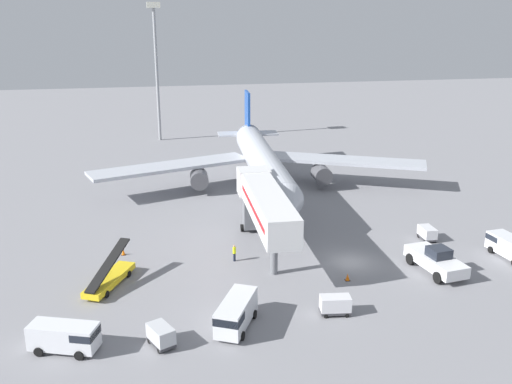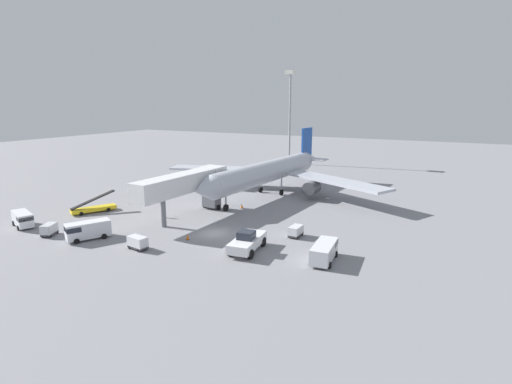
{
  "view_description": "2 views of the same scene",
  "coord_description": "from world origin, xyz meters",
  "px_view_note": "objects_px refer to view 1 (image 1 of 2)",
  "views": [
    {
      "loc": [
        -19.26,
        -46.66,
        22.67
      ],
      "look_at": [
        -6.06,
        15.9,
        2.66
      ],
      "focal_mm": 39.24,
      "sensor_mm": 36.0,
      "label": 1
    },
    {
      "loc": [
        28.2,
        -41.98,
        17.04
      ],
      "look_at": [
        -0.98,
        13.54,
        2.81
      ],
      "focal_mm": 27.94,
      "sensor_mm": 36.0,
      "label": 2
    }
  ],
  "objects_px": {
    "safety_cone_bravo": "(285,217)",
    "safety_cone_alpha": "(123,252)",
    "service_van_near_left": "(511,247)",
    "belt_loader_truck": "(109,278)",
    "pushback_tug": "(436,260)",
    "baggage_cart_outer_left": "(335,304)",
    "jet_bridge": "(264,203)",
    "apron_light_mast": "(155,46)",
    "service_van_near_center": "(66,336)",
    "baggage_cart_far_right": "(427,233)",
    "airplane_at_gate": "(262,161)",
    "service_van_rear_right": "(236,313)",
    "safety_cone_charlie": "(348,277)",
    "baggage_cart_far_center": "(161,335)",
    "ground_crew_worker_foreground": "(234,253)"
  },
  "relations": [
    {
      "from": "safety_cone_bravo",
      "to": "safety_cone_alpha",
      "type": "bearing_deg",
      "value": -160.54
    },
    {
      "from": "service_van_near_left",
      "to": "belt_loader_truck",
      "type": "bearing_deg",
      "value": 177.18
    },
    {
      "from": "pushback_tug",
      "to": "baggage_cart_outer_left",
      "type": "relative_size",
      "value": 2.68
    },
    {
      "from": "jet_bridge",
      "to": "belt_loader_truck",
      "type": "distance_m",
      "value": 16.31
    },
    {
      "from": "baggage_cart_outer_left",
      "to": "apron_light_mast",
      "type": "height_order",
      "value": "apron_light_mast"
    },
    {
      "from": "jet_bridge",
      "to": "service_van_near_center",
      "type": "xyz_separation_m",
      "value": [
        -17.59,
        -14.46,
        -3.96
      ]
    },
    {
      "from": "safety_cone_bravo",
      "to": "baggage_cart_far_right",
      "type": "bearing_deg",
      "value": -34.58
    },
    {
      "from": "airplane_at_gate",
      "to": "safety_cone_alpha",
      "type": "distance_m",
      "value": 25.64
    },
    {
      "from": "jet_bridge",
      "to": "service_van_rear_right",
      "type": "bearing_deg",
      "value": -110.96
    },
    {
      "from": "baggage_cart_far_right",
      "to": "safety_cone_charlie",
      "type": "xyz_separation_m",
      "value": [
        -11.73,
        -7.36,
        -0.46
      ]
    },
    {
      "from": "service_van_near_left",
      "to": "apron_light_mast",
      "type": "relative_size",
      "value": 0.22
    },
    {
      "from": "airplane_at_gate",
      "to": "service_van_near_center",
      "type": "relative_size",
      "value": 8.9
    },
    {
      "from": "service_van_rear_right",
      "to": "apron_light_mast",
      "type": "height_order",
      "value": "apron_light_mast"
    },
    {
      "from": "baggage_cart_outer_left",
      "to": "service_van_rear_right",
      "type": "bearing_deg",
      "value": -177.07
    },
    {
      "from": "baggage_cart_far_center",
      "to": "service_van_near_left",
      "type": "bearing_deg",
      "value": 14.01
    },
    {
      "from": "baggage_cart_far_center",
      "to": "safety_cone_alpha",
      "type": "distance_m",
      "value": 17.35
    },
    {
      "from": "belt_loader_truck",
      "to": "apron_light_mast",
      "type": "bearing_deg",
      "value": 83.31
    },
    {
      "from": "baggage_cart_far_center",
      "to": "baggage_cart_far_right",
      "type": "height_order",
      "value": "baggage_cart_far_center"
    },
    {
      "from": "baggage_cart_far_right",
      "to": "safety_cone_charlie",
      "type": "bearing_deg",
      "value": -147.88
    },
    {
      "from": "ground_crew_worker_foreground",
      "to": "apron_light_mast",
      "type": "bearing_deg",
      "value": 94.35
    },
    {
      "from": "safety_cone_alpha",
      "to": "service_van_near_left",
      "type": "bearing_deg",
      "value": -12.82
    },
    {
      "from": "service_van_near_left",
      "to": "baggage_cart_outer_left",
      "type": "distance_m",
      "value": 21.77
    },
    {
      "from": "baggage_cart_far_right",
      "to": "airplane_at_gate",
      "type": "bearing_deg",
      "value": 123.61
    },
    {
      "from": "service_van_near_center",
      "to": "safety_cone_bravo",
      "type": "relative_size",
      "value": 7.03
    },
    {
      "from": "baggage_cart_outer_left",
      "to": "safety_cone_alpha",
      "type": "bearing_deg",
      "value": 137.29
    },
    {
      "from": "baggage_cart_far_center",
      "to": "airplane_at_gate",
      "type": "bearing_deg",
      "value": 66.58
    },
    {
      "from": "belt_loader_truck",
      "to": "baggage_cart_far_center",
      "type": "xyz_separation_m",
      "value": [
        4.0,
        -10.48,
        0.08
      ]
    },
    {
      "from": "service_van_rear_right",
      "to": "service_van_near_center",
      "type": "bearing_deg",
      "value": -177.48
    },
    {
      "from": "baggage_cart_far_right",
      "to": "service_van_near_center",
      "type": "bearing_deg",
      "value": -158.64
    },
    {
      "from": "pushback_tug",
      "to": "service_van_near_center",
      "type": "bearing_deg",
      "value": -168.67
    },
    {
      "from": "baggage_cart_outer_left",
      "to": "apron_light_mast",
      "type": "bearing_deg",
      "value": 98.56
    },
    {
      "from": "pushback_tug",
      "to": "service_van_rear_right",
      "type": "xyz_separation_m",
      "value": [
        -19.89,
        -5.9,
        0.13
      ]
    },
    {
      "from": "airplane_at_gate",
      "to": "safety_cone_charlie",
      "type": "height_order",
      "value": "airplane_at_gate"
    },
    {
      "from": "pushback_tug",
      "to": "baggage_cart_outer_left",
      "type": "height_order",
      "value": "pushback_tug"
    },
    {
      "from": "pushback_tug",
      "to": "safety_cone_bravo",
      "type": "xyz_separation_m",
      "value": [
        -10.12,
        16.45,
        -0.8
      ]
    },
    {
      "from": "service_van_near_center",
      "to": "service_van_near_left",
      "type": "relative_size",
      "value": 0.93
    },
    {
      "from": "baggage_cart_far_center",
      "to": "baggage_cart_outer_left",
      "type": "distance_m",
      "value": 13.89
    },
    {
      "from": "baggage_cart_far_center",
      "to": "safety_cone_bravo",
      "type": "bearing_deg",
      "value": 56.79
    },
    {
      "from": "service_van_near_left",
      "to": "baggage_cart_outer_left",
      "type": "relative_size",
      "value": 2.18
    },
    {
      "from": "belt_loader_truck",
      "to": "safety_cone_alpha",
      "type": "distance_m",
      "value": 6.71
    },
    {
      "from": "service_van_near_left",
      "to": "safety_cone_bravo",
      "type": "xyz_separation_m",
      "value": [
        -18.98,
        15.0,
        -0.79
      ]
    },
    {
      "from": "belt_loader_truck",
      "to": "service_van_near_left",
      "type": "bearing_deg",
      "value": -2.82
    },
    {
      "from": "airplane_at_gate",
      "to": "apron_light_mast",
      "type": "xyz_separation_m",
      "value": [
        -11.89,
        37.04,
        13.26
      ]
    },
    {
      "from": "service_van_rear_right",
      "to": "safety_cone_bravo",
      "type": "distance_m",
      "value": 24.41
    },
    {
      "from": "airplane_at_gate",
      "to": "safety_cone_charlie",
      "type": "relative_size",
      "value": 67.65
    },
    {
      "from": "safety_cone_alpha",
      "to": "baggage_cart_outer_left",
      "type": "bearing_deg",
      "value": -42.71
    },
    {
      "from": "safety_cone_bravo",
      "to": "apron_light_mast",
      "type": "relative_size",
      "value": 0.03
    },
    {
      "from": "jet_bridge",
      "to": "safety_cone_bravo",
      "type": "xyz_separation_m",
      "value": [
        4.44,
        8.43,
        -4.79
      ]
    },
    {
      "from": "jet_bridge",
      "to": "safety_cone_charlie",
      "type": "xyz_separation_m",
      "value": [
        5.93,
        -8.04,
        -4.81
      ]
    },
    {
      "from": "service_van_near_left",
      "to": "baggage_cart_far_right",
      "type": "xyz_separation_m",
      "value": [
        -5.77,
        5.89,
        -0.36
      ]
    }
  ]
}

